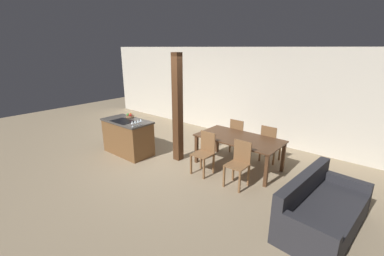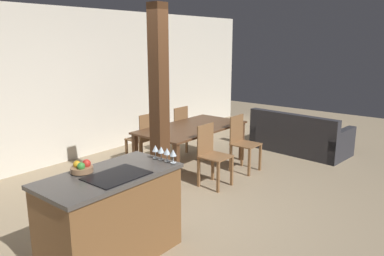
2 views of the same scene
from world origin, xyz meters
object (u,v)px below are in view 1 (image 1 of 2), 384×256
at_px(wine_glass_end, 141,120).
at_px(kitchen_island, 128,137).
at_px(fruit_bowl, 130,116).
at_px(wine_glass_near, 132,123).
at_px(couch, 321,211).
at_px(wine_glass_far, 138,121).
at_px(dining_chair_far_right, 270,143).
at_px(dining_chair_far_left, 238,135).
at_px(timber_post, 178,109).
at_px(dining_chair_near_left, 204,152).
at_px(dining_chair_near_right, 239,163).
at_px(dining_table, 239,141).
at_px(wine_glass_middle, 135,122).

bearing_deg(wine_glass_end, kitchen_island, 177.64).
relative_size(fruit_bowl, wine_glass_near, 1.50).
xyz_separation_m(kitchen_island, couch, (4.70, 0.11, -0.18)).
bearing_deg(couch, wine_glass_far, 97.96).
relative_size(wine_glass_near, dining_chair_far_right, 0.15).
bearing_deg(couch, dining_chair_far_left, 59.76).
height_order(wine_glass_near, timber_post, timber_post).
xyz_separation_m(wine_glass_near, dining_chair_far_left, (1.60, 2.15, -0.52)).
bearing_deg(fruit_bowl, kitchen_island, -55.04).
bearing_deg(dining_chair_near_left, dining_chair_near_right, 0.00).
bearing_deg(dining_chair_near_right, dining_chair_near_left, 180.00).
height_order(dining_table, dining_chair_near_left, dining_chair_near_left).
xyz_separation_m(wine_glass_middle, couch, (4.10, 0.30, -0.74)).
xyz_separation_m(dining_chair_far_left, timber_post, (-0.93, -1.31, 0.80)).
height_order(kitchen_island, wine_glass_far, wine_glass_far).
bearing_deg(wine_glass_middle, timber_post, 48.39).
xyz_separation_m(dining_chair_far_left, couch, (2.50, -1.76, -0.22)).
bearing_deg(dining_table, timber_post, -157.06).
xyz_separation_m(kitchen_island, dining_table, (2.64, 1.13, 0.19)).
relative_size(dining_chair_near_right, timber_post, 0.36).
height_order(fruit_bowl, dining_chair_far_right, fruit_bowl).
relative_size(dining_table, dining_chair_near_left, 2.07).
distance_m(fruit_bowl, timber_post, 1.50).
distance_m(fruit_bowl, couch, 4.90).
bearing_deg(wine_glass_far, wine_glass_near, -90.00).
distance_m(fruit_bowl, wine_glass_middle, 0.86).
height_order(wine_glass_middle, dining_chair_far_left, wine_glass_middle).
bearing_deg(wine_glass_end, wine_glass_middle, -90.00).
xyz_separation_m(wine_glass_near, couch, (4.10, 0.39, -0.74)).
bearing_deg(wine_glass_near, fruit_bowl, 146.76).
height_order(wine_glass_near, wine_glass_middle, same).
relative_size(dining_chair_far_left, couch, 0.50).
xyz_separation_m(wine_glass_end, dining_chair_far_right, (2.46, 1.89, -0.52)).
height_order(wine_glass_far, dining_chair_near_left, wine_glass_far).
distance_m(kitchen_island, dining_chair_near_right, 3.09).
relative_size(dining_chair_near_left, dining_chair_far_right, 1.00).
height_order(fruit_bowl, wine_glass_middle, wine_glass_middle).
bearing_deg(wine_glass_far, fruit_bowl, 156.70).
distance_m(dining_chair_near_left, dining_chair_far_left, 1.46).
xyz_separation_m(kitchen_island, wine_glass_near, (0.60, -0.28, 0.56)).
distance_m(wine_glass_middle, wine_glass_far, 0.08).
relative_size(wine_glass_middle, dining_chair_near_right, 0.15).
bearing_deg(dining_chair_far_right, wine_glass_far, 38.75).
distance_m(wine_glass_far, wine_glass_end, 0.08).
bearing_deg(couch, wine_glass_near, 100.32).
height_order(wine_glass_end, dining_chair_far_right, wine_glass_end).
xyz_separation_m(wine_glass_middle, dining_table, (2.03, 1.33, -0.37)).
height_order(wine_glass_end, dining_table, wine_glass_end).
xyz_separation_m(wine_glass_far, dining_table, (2.03, 1.24, -0.37)).
bearing_deg(couch, dining_table, 68.50).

